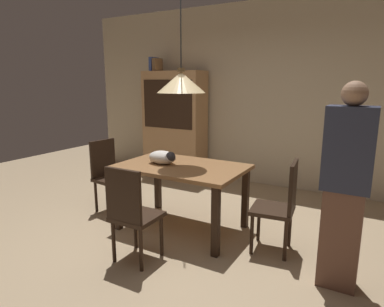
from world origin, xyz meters
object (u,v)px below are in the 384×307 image
at_px(chair_left_side, 109,172).
at_px(chair_right_side, 281,203).
at_px(book_brown_thick, 157,65).
at_px(hutch_bookcase, 175,127).
at_px(dining_table, 182,174).
at_px(pendant_lamp, 181,82).
at_px(person_standing, 345,188).
at_px(chair_near_front, 131,211).
at_px(book_blue_wide, 154,64).
at_px(cat_sleeping, 163,157).

xyz_separation_m(chair_left_side, chair_right_side, (2.26, 0.00, 0.00)).
bearing_deg(chair_right_side, chair_left_side, -179.99).
bearing_deg(book_brown_thick, hutch_bookcase, -0.25).
distance_m(dining_table, chair_right_side, 1.14).
xyz_separation_m(chair_right_side, pendant_lamp, (-1.13, -0.01, 1.15)).
height_order(chair_left_side, hutch_bookcase, hutch_bookcase).
bearing_deg(book_brown_thick, pendant_lamp, -48.56).
distance_m(pendant_lamp, hutch_bookcase, 2.39).
bearing_deg(person_standing, chair_near_front, -161.61).
distance_m(chair_right_side, book_blue_wide, 3.69).
height_order(cat_sleeping, person_standing, person_standing).
bearing_deg(cat_sleeping, dining_table, 12.49).
bearing_deg(chair_right_side, person_standing, -29.19).
relative_size(chair_right_side, chair_near_front, 1.00).
xyz_separation_m(dining_table, book_brown_thick, (-1.64, 1.86, 1.31)).
relative_size(chair_right_side, hutch_bookcase, 0.50).
distance_m(cat_sleeping, book_blue_wide, 2.68).
bearing_deg(hutch_bookcase, chair_near_front, -64.69).
distance_m(pendant_lamp, book_blue_wide, 2.55).
bearing_deg(book_brown_thick, person_standing, -32.98).
bearing_deg(cat_sleeping, chair_near_front, -75.14).
bearing_deg(cat_sleeping, person_standing, -7.81).
xyz_separation_m(chair_left_side, hutch_bookcase, (-0.16, 1.85, 0.38)).
relative_size(hutch_bookcase, book_brown_thick, 7.71).
xyz_separation_m(cat_sleeping, book_blue_wide, (-1.49, 1.90, 1.14)).
height_order(pendant_lamp, book_blue_wide, pendant_lamp).
xyz_separation_m(pendant_lamp, book_brown_thick, (-1.64, 1.86, 0.30)).
xyz_separation_m(chair_left_side, pendant_lamp, (1.13, -0.01, 1.15)).
bearing_deg(dining_table, chair_left_side, 179.54).
distance_m(chair_left_side, cat_sleeping, 0.96).
xyz_separation_m(dining_table, cat_sleeping, (-0.22, -0.05, 0.18)).
bearing_deg(hutch_bookcase, dining_table, -55.15).
bearing_deg(hutch_bookcase, chair_left_side, -84.93).
relative_size(chair_left_side, pendant_lamp, 0.72).
xyz_separation_m(chair_near_front, cat_sleeping, (-0.22, 0.83, 0.32)).
height_order(chair_near_front, book_blue_wide, book_blue_wide).
bearing_deg(cat_sleeping, pendant_lamp, 12.49).
bearing_deg(person_standing, hutch_bookcase, 144.11).
bearing_deg(chair_right_side, pendant_lamp, -179.53).
bearing_deg(cat_sleeping, chair_right_side, 2.46).
distance_m(chair_near_front, hutch_bookcase, 3.05).
bearing_deg(hutch_bookcase, book_brown_thick, 179.75).
bearing_deg(chair_near_front, hutch_bookcase, 115.31).
bearing_deg(pendant_lamp, book_brown_thick, 131.44).
xyz_separation_m(cat_sleeping, pendant_lamp, (0.22, 0.05, 0.84)).
relative_size(dining_table, cat_sleeping, 3.58).
xyz_separation_m(chair_right_side, cat_sleeping, (-1.35, -0.06, 0.32)).
height_order(hutch_bookcase, book_blue_wide, book_blue_wide).
distance_m(dining_table, person_standing, 1.74).
relative_size(chair_near_front, hutch_bookcase, 0.50).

